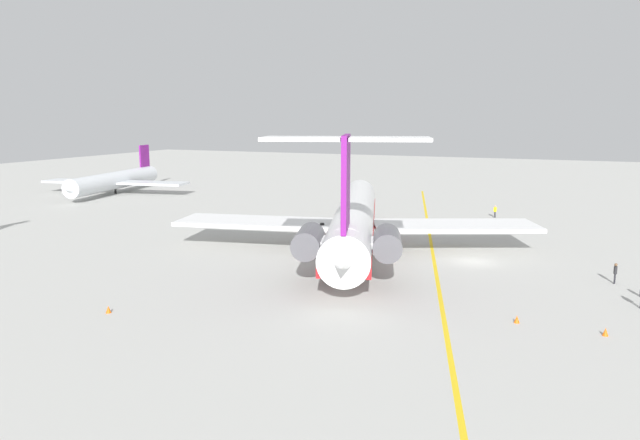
{
  "coord_description": "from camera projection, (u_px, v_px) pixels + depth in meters",
  "views": [
    {
      "loc": [
        -59.55,
        -8.39,
        14.52
      ],
      "look_at": [
        0.19,
        16.74,
        3.06
      ],
      "focal_mm": 33.41,
      "sensor_mm": 36.0,
      "label": 1
    }
  ],
  "objects": [
    {
      "name": "ground",
      "position": [
        473.0,
        261.0,
        59.79
      ],
      "size": [
        300.84,
        300.84,
        0.0
      ],
      "primitive_type": "plane",
      "color": "#ADADA8"
    },
    {
      "name": "main_jetliner",
      "position": [
        354.0,
        220.0,
        62.97
      ],
      "size": [
        43.69,
        39.23,
        13.02
      ],
      "rotation": [
        0.0,
        0.0,
        0.3
      ],
      "color": "white",
      "rests_on": "ground"
    },
    {
      "name": "airliner_mid_left",
      "position": [
        113.0,
        181.0,
        110.01
      ],
      "size": [
        28.39,
        28.24,
        8.5
      ],
      "rotation": [
        0.0,
        0.0,
        3.33
      ],
      "color": "silver",
      "rests_on": "ground"
    },
    {
      "name": "ground_crew_near_nose",
      "position": [
        495.0,
        210.0,
        85.1
      ],
      "size": [
        0.29,
        0.39,
        1.78
      ],
      "rotation": [
        0.0,
        0.0,
        3.74
      ],
      "color": "black",
      "rests_on": "ground"
    },
    {
      "name": "ground_crew_portside",
      "position": [
        615.0,
        271.0,
        51.75
      ],
      "size": [
        0.44,
        0.29,
        1.82
      ],
      "rotation": [
        0.0,
        0.0,
        4.4
      ],
      "color": "black",
      "rests_on": "ground"
    },
    {
      "name": "safety_cone_nose",
      "position": [
        108.0,
        309.0,
        44.21
      ],
      "size": [
        0.4,
        0.4,
        0.55
      ],
      "primitive_type": "cone",
      "color": "#EA590F",
      "rests_on": "ground"
    },
    {
      "name": "safety_cone_wingtip",
      "position": [
        517.0,
        319.0,
        42.09
      ],
      "size": [
        0.4,
        0.4,
        0.55
      ],
      "primitive_type": "cone",
      "color": "#EA590F",
      "rests_on": "ground"
    },
    {
      "name": "safety_cone_tail",
      "position": [
        605.0,
        332.0,
        39.63
      ],
      "size": [
        0.4,
        0.4,
        0.55
      ],
      "primitive_type": "cone",
      "color": "#EA590F",
      "rests_on": "ground"
    },
    {
      "name": "taxiway_centreline",
      "position": [
        433.0,
        257.0,
        61.49
      ],
      "size": [
        106.3,
        27.59,
        0.01
      ],
      "primitive_type": "cube",
      "rotation": [
        0.0,
        0.0,
        0.25
      ],
      "color": "gold",
      "rests_on": "ground"
    }
  ]
}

